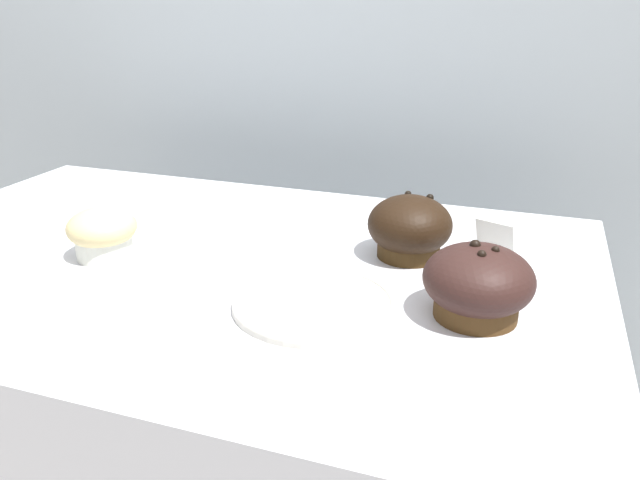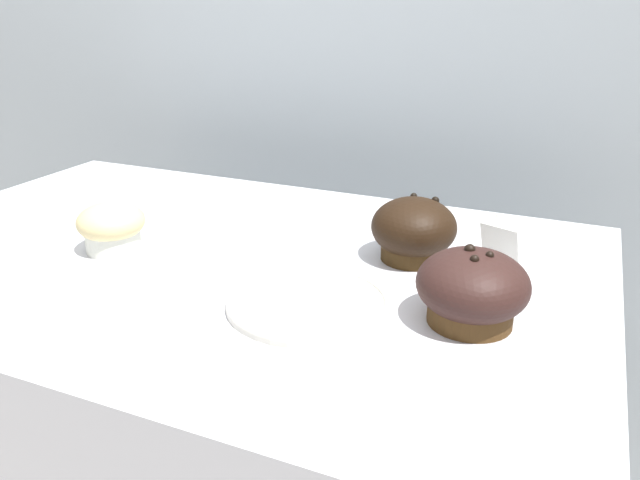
% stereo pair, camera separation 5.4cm
% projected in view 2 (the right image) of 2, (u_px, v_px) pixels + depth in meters
% --- Properties ---
extents(wall_back, '(3.20, 0.10, 1.80)m').
position_uv_depth(wall_back, '(366.00, 155.00, 1.35)').
color(wall_back, '#A8B2B7').
rests_on(wall_back, ground).
extents(muffin_front_center, '(0.09, 0.09, 0.07)m').
position_uv_depth(muffin_front_center, '(112.00, 226.00, 0.83)').
color(muffin_front_center, silver).
rests_on(muffin_front_center, display_counter).
extents(muffin_back_left, '(0.12, 0.12, 0.09)m').
position_uv_depth(muffin_back_left, '(472.00, 289.00, 0.65)').
color(muffin_back_left, '#482E15').
rests_on(muffin_back_left, display_counter).
extents(muffin_back_right, '(0.11, 0.11, 0.08)m').
position_uv_depth(muffin_back_right, '(414.00, 231.00, 0.80)').
color(muffin_back_right, '#392610').
rests_on(muffin_back_right, display_counter).
extents(serving_plate, '(0.18, 0.18, 0.01)m').
position_uv_depth(serving_plate, '(308.00, 302.00, 0.69)').
color(serving_plate, beige).
rests_on(serving_plate, display_counter).
extents(price_card, '(0.06, 0.06, 0.06)m').
position_uv_depth(price_card, '(504.00, 244.00, 0.78)').
color(price_card, white).
rests_on(price_card, display_counter).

